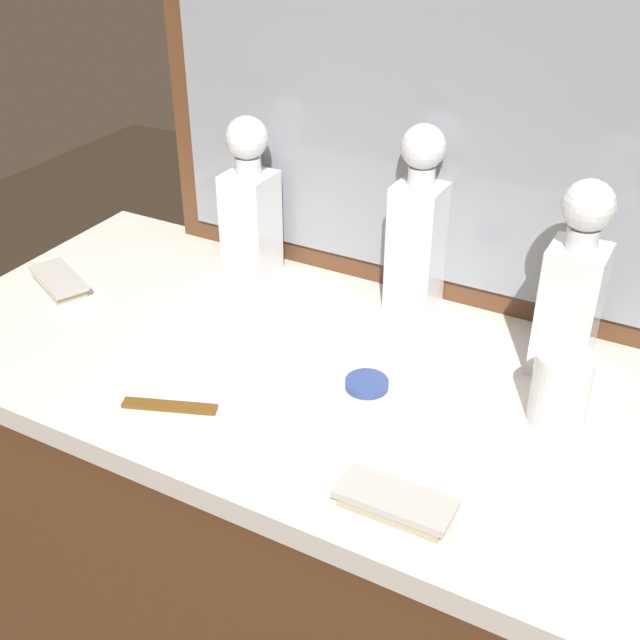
# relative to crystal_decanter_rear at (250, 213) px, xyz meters

# --- Properties ---
(dresser) EXTENTS (1.28, 0.61, 0.93)m
(dresser) POSITION_rel_crystal_decanter_rear_xyz_m (0.25, -0.21, -0.58)
(dresser) COLOR brown
(dresser) RESTS_ON ground_plane
(dresser_mirror) EXTENTS (0.91, 0.03, 0.74)m
(dresser_mirror) POSITION_rel_crystal_decanter_rear_xyz_m (0.25, 0.08, 0.25)
(dresser_mirror) COLOR brown
(dresser_mirror) RESTS_ON dresser
(crystal_decanter_rear) EXTENTS (0.08, 0.08, 0.29)m
(crystal_decanter_rear) POSITION_rel_crystal_decanter_rear_xyz_m (0.00, 0.00, 0.00)
(crystal_decanter_rear) COLOR white
(crystal_decanter_rear) RESTS_ON dresser
(crystal_decanter_right) EXTENTS (0.08, 0.08, 0.31)m
(crystal_decanter_right) POSITION_rel_crystal_decanter_rear_xyz_m (0.30, 0.03, 0.01)
(crystal_decanter_right) COLOR white
(crystal_decanter_right) RESTS_ON dresser
(crystal_decanter_far_right) EXTENTS (0.08, 0.08, 0.30)m
(crystal_decanter_far_right) POSITION_rel_crystal_decanter_rear_xyz_m (0.57, -0.04, 0.00)
(crystal_decanter_far_right) COLOR white
(crystal_decanter_far_right) RESTS_ON dresser
(crystal_tumbler_right) EXTENTS (0.08, 0.08, 0.10)m
(crystal_tumbler_right) POSITION_rel_crystal_decanter_rear_xyz_m (0.59, -0.16, -0.07)
(crystal_tumbler_right) COLOR white
(crystal_tumbler_right) RESTS_ON dresser
(silver_brush_right) EXTENTS (0.14, 0.06, 0.02)m
(silver_brush_right) POSITION_rel_crystal_decanter_rear_xyz_m (0.47, -0.43, -0.10)
(silver_brush_right) COLOR #B7A88C
(silver_brush_right) RESTS_ON dresser
(silver_brush_rear) EXTENTS (0.15, 0.11, 0.02)m
(silver_brush_rear) POSITION_rel_crystal_decanter_rear_xyz_m (-0.27, -0.21, -0.10)
(silver_brush_rear) COLOR #B7A88C
(silver_brush_rear) RESTS_ON dresser
(porcelain_dish) EXTENTS (0.06, 0.06, 0.01)m
(porcelain_dish) POSITION_rel_crystal_decanter_rear_xyz_m (0.34, -0.22, -0.11)
(porcelain_dish) COLOR #33478C
(porcelain_dish) RESTS_ON dresser
(tortoiseshell_comb) EXTENTS (0.13, 0.07, 0.01)m
(tortoiseshell_comb) POSITION_rel_crystal_decanter_rear_xyz_m (0.12, -0.40, -0.11)
(tortoiseshell_comb) COLOR brown
(tortoiseshell_comb) RESTS_ON dresser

